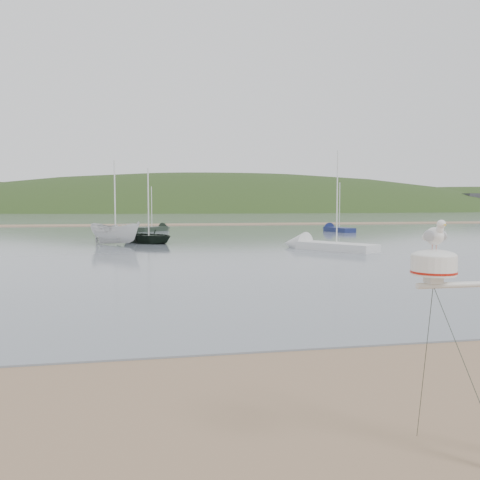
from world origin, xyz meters
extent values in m
plane|color=#84664C|center=(0.00, 0.00, 0.00)|extent=(560.00, 560.00, 0.00)
cube|color=slate|center=(0.00, 132.00, 0.02)|extent=(560.00, 256.00, 0.04)
cube|color=#84664C|center=(0.00, 70.00, 0.07)|extent=(560.00, 7.00, 0.07)
ellipsoid|color=#203415|center=(40.00, 235.00, -22.00)|extent=(400.00, 180.00, 80.00)
cube|color=beige|center=(-36.00, 196.00, 4.00)|extent=(8.40, 6.30, 8.00)
cube|color=beige|center=(-10.00, 196.00, 4.00)|extent=(8.40, 6.30, 8.00)
cube|color=beige|center=(16.00, 196.00, 4.00)|extent=(8.40, 6.30, 8.00)
cube|color=beige|center=(42.00, 196.00, 4.00)|extent=(8.40, 6.30, 8.00)
cube|color=beige|center=(68.00, 196.00, 4.00)|extent=(8.40, 6.30, 8.00)
cube|color=beige|center=(94.00, 196.00, 4.00)|extent=(8.40, 6.30, 8.00)
cube|color=beige|center=(120.00, 196.00, 4.00)|extent=(8.40, 6.30, 8.00)
cube|color=beige|center=(146.00, 196.00, 4.00)|extent=(8.40, 6.30, 8.00)
cylinder|color=silver|center=(4.47, -1.07, 2.18)|extent=(1.23, 0.07, 0.07)
cube|color=silver|center=(4.04, -1.07, 2.25)|extent=(0.15, 0.15, 0.09)
cylinder|color=white|center=(4.04, -1.07, 2.40)|extent=(0.47, 0.47, 0.21)
cylinder|color=#B3180C|center=(4.04, -1.07, 2.33)|extent=(0.48, 0.48, 0.02)
ellipsoid|color=white|center=(4.04, -1.07, 2.50)|extent=(0.47, 0.47, 0.13)
cylinder|color=tan|center=(4.02, -1.07, 2.60)|extent=(0.01, 0.01, 0.07)
cylinder|color=tan|center=(4.06, -1.07, 2.60)|extent=(0.01, 0.01, 0.07)
ellipsoid|color=white|center=(4.04, -1.07, 2.71)|extent=(0.16, 0.26, 0.19)
ellipsoid|color=#ADAFB5|center=(3.97, -1.08, 2.72)|extent=(0.05, 0.21, 0.12)
ellipsoid|color=#ADAFB5|center=(4.11, -1.08, 2.72)|extent=(0.05, 0.21, 0.12)
cone|color=white|center=(4.04, -0.94, 2.69)|extent=(0.09, 0.08, 0.09)
ellipsoid|color=white|center=(4.04, -1.17, 2.79)|extent=(0.08, 0.08, 0.11)
sphere|color=white|center=(4.04, -1.19, 2.85)|extent=(0.09, 0.09, 0.09)
cone|color=gold|center=(4.04, -1.24, 2.84)|extent=(0.02, 0.05, 0.02)
imported|color=black|center=(1.52, 34.26, 2.60)|extent=(3.55, 3.07, 5.12)
imported|color=silver|center=(-0.95, 32.97, 2.31)|extent=(2.44, 2.43, 4.54)
cube|color=black|center=(2.12, 52.19, 0.29)|extent=(3.68, 3.98, 0.50)
cone|color=black|center=(3.84, 54.19, 0.29)|extent=(1.94, 1.95, 1.32)
cylinder|color=silver|center=(2.12, 52.19, 2.80)|extent=(0.08, 0.08, 4.53)
cube|color=silver|center=(13.52, 25.37, 0.29)|extent=(4.50, 5.52, 0.50)
cone|color=silver|center=(11.57, 28.28, 0.29)|extent=(2.52, 2.57, 1.75)
cylinder|color=silver|center=(13.52, 25.37, 3.55)|extent=(0.08, 0.08, 6.02)
cube|color=#161F4F|center=(22.38, 46.76, 0.29)|extent=(2.16, 4.66, 0.50)
cone|color=#161F4F|center=(21.91, 49.59, 0.29)|extent=(1.67, 1.79, 1.44)
cylinder|color=silver|center=(22.38, 46.76, 3.01)|extent=(0.08, 0.08, 4.93)
camera|label=1|loc=(0.98, -5.97, 3.05)|focal=38.00mm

